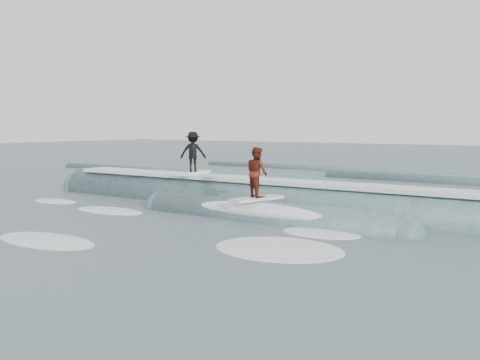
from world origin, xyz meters
The scene contains 6 objects.
ground centered at (0.00, 0.00, 0.00)m, with size 160.00×160.00×0.00m, color #435662.
breaking_wave centered at (0.38, 4.73, 0.05)m, with size 21.38×3.80×2.04m.
surfer_black centered at (-2.99, 5.19, 1.92)m, with size 1.21×2.05×1.72m.
surfer_red centered at (1.48, 2.99, 1.44)m, with size 1.03×2.07×1.75m.
whitewater centered at (0.69, -0.05, 0.00)m, with size 14.74×6.73×0.10m.
far_swells centered at (-1.11, 17.65, 0.00)m, with size 41.13×8.65×0.80m.
Camera 1 is at (10.77, -11.66, 3.03)m, focal length 40.00 mm.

